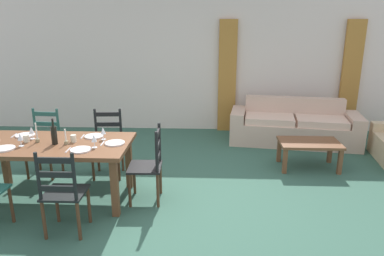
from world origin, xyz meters
TOP-DOWN VIEW (x-y plane):
  - ground_plane at (0.00, 0.00)m, footprint 9.60×9.60m
  - wall_far at (0.00, 3.30)m, footprint 9.60×0.16m
  - curtain_panel_left at (0.84, 3.16)m, footprint 0.35×0.08m
  - curtain_panel_right at (3.24, 3.16)m, footprint 0.35×0.08m
  - dining_table at (-1.43, 0.07)m, footprint 1.90×0.96m
  - dining_chair_near_right at (-1.02, -0.69)m, footprint 0.42×0.40m
  - dining_chair_far_left at (-1.89, 0.84)m, footprint 0.44×0.43m
  - dining_chair_far_right at (-0.97, 0.86)m, footprint 0.45×0.43m
  - dining_chair_head_east at (-0.25, 0.08)m, footprint 0.42×0.44m
  - dinner_plate_near_left at (-1.88, -0.18)m, footprint 0.24×0.24m
  - dinner_plate_near_right at (-0.98, -0.18)m, footprint 0.24×0.24m
  - fork_near_right at (-1.13, -0.18)m, footprint 0.02×0.17m
  - dinner_plate_far_left at (-1.88, 0.32)m, footprint 0.24×0.24m
  - fork_far_left at (-2.03, 0.32)m, footprint 0.03×0.17m
  - dinner_plate_far_right at (-0.98, 0.32)m, footprint 0.24×0.24m
  - fork_far_right at (-1.13, 0.32)m, footprint 0.03×0.17m
  - dinner_plate_head_east at (-0.65, 0.07)m, footprint 0.24×0.24m
  - fork_head_east at (-0.80, 0.07)m, footprint 0.02×0.17m
  - wine_bottle at (-1.37, 0.03)m, footprint 0.07×0.07m
  - wine_glass_near_left at (-1.74, -0.07)m, footprint 0.06×0.06m
  - wine_glass_near_right at (-0.85, -0.08)m, footprint 0.06×0.06m
  - wine_glass_far_left at (-1.73, 0.20)m, footprint 0.06×0.06m
  - wine_glass_far_right at (-0.83, 0.22)m, footprint 0.06×0.06m
  - coffee_cup_primary at (-1.17, 0.12)m, footprint 0.07×0.07m
  - coffee_cup_secondary at (-1.75, 0.09)m, footprint 0.07×0.07m
  - candle_tall at (-1.61, 0.09)m, footprint 0.05×0.05m
  - candle_short at (-1.23, 0.03)m, footprint 0.05×0.05m
  - couch at (2.05, 2.45)m, footprint 2.37×1.10m
  - coffee_table at (2.01, 1.23)m, footprint 0.90×0.56m

SIDE VIEW (x-z plane):
  - ground_plane at x=0.00m, z-range -0.02..0.00m
  - couch at x=2.05m, z-range -0.11..0.69m
  - coffee_table at x=2.01m, z-range 0.15..0.57m
  - dining_chair_near_right at x=-1.02m, z-range 0.00..0.96m
  - dining_chair_far_left at x=-1.89m, z-range 0.00..0.96m
  - dining_chair_far_right at x=-0.97m, z-range 0.00..0.96m
  - dining_chair_head_east at x=-0.25m, z-range 0.00..0.96m
  - dining_table at x=-1.43m, z-range 0.29..1.04m
  - fork_near_right at x=-1.13m, z-range 0.75..0.76m
  - fork_far_left at x=-2.03m, z-range 0.75..0.76m
  - fork_far_right at x=-1.13m, z-range 0.75..0.76m
  - fork_head_east at x=-0.80m, z-range 0.75..0.76m
  - dinner_plate_near_left at x=-1.88m, z-range 0.75..0.77m
  - dinner_plate_near_right at x=-0.98m, z-range 0.75..0.77m
  - dinner_plate_far_left at x=-1.88m, z-range 0.75..0.77m
  - dinner_plate_far_right at x=-0.98m, z-range 0.75..0.77m
  - dinner_plate_head_east at x=-0.65m, z-range 0.75..0.77m
  - coffee_cup_primary at x=-1.17m, z-range 0.75..0.84m
  - coffee_cup_secondary at x=-1.75m, z-range 0.75..0.84m
  - candle_short at x=-1.23m, z-range 0.71..0.90m
  - candle_tall at x=-1.61m, z-range 0.70..0.94m
  - wine_glass_near_left at x=-1.74m, z-range 0.78..0.94m
  - wine_glass_near_right at x=-0.85m, z-range 0.78..0.94m
  - wine_glass_far_left at x=-1.73m, z-range 0.78..0.94m
  - wine_glass_far_right at x=-0.83m, z-range 0.78..0.94m
  - wine_bottle at x=-1.37m, z-range 0.71..1.03m
  - curtain_panel_left at x=0.84m, z-range 0.00..2.20m
  - curtain_panel_right at x=3.24m, z-range 0.00..2.20m
  - wall_far at x=0.00m, z-range 0.00..2.70m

